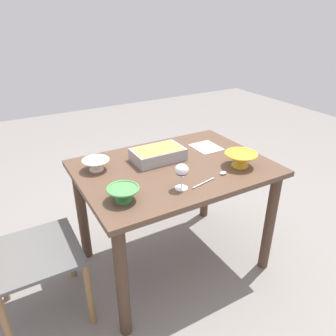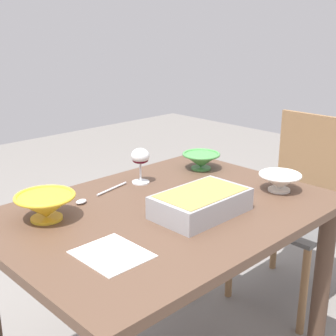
# 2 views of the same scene
# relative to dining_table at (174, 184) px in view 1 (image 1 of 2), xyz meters

# --- Properties ---
(ground_plane) EXTENTS (8.00, 8.00, 0.00)m
(ground_plane) POSITION_rel_dining_table_xyz_m (0.00, 0.00, -0.62)
(ground_plane) COLOR gray
(dining_table) EXTENTS (1.15, 0.83, 0.74)m
(dining_table) POSITION_rel_dining_table_xyz_m (0.00, 0.00, 0.00)
(dining_table) COLOR brown
(dining_table) RESTS_ON ground_plane
(chair) EXTENTS (0.44, 0.45, 0.92)m
(chair) POSITION_rel_dining_table_xyz_m (0.94, -0.00, -0.12)
(chair) COLOR #595959
(chair) RESTS_ON ground_plane
(wine_glass) EXTENTS (0.07, 0.07, 0.14)m
(wine_glass) POSITION_rel_dining_table_xyz_m (0.11, 0.25, 0.23)
(wine_glass) COLOR white
(wine_glass) RESTS_ON dining_table
(casserole_dish) EXTENTS (0.32, 0.19, 0.08)m
(casserole_dish) POSITION_rel_dining_table_xyz_m (0.05, -0.12, 0.17)
(casserole_dish) COLOR #99999E
(casserole_dish) RESTS_ON dining_table
(mixing_bowl) EXTENTS (0.20, 0.20, 0.09)m
(mixing_bowl) POSITION_rel_dining_table_xyz_m (-0.34, 0.20, 0.17)
(mixing_bowl) COLOR yellow
(mixing_bowl) RESTS_ON dining_table
(small_bowl) EXTENTS (0.16, 0.16, 0.07)m
(small_bowl) POSITION_rel_dining_table_xyz_m (0.43, -0.18, 0.16)
(small_bowl) COLOR white
(small_bowl) RESTS_ON dining_table
(serving_bowl) EXTENTS (0.16, 0.16, 0.07)m
(serving_bowl) POSITION_rel_dining_table_xyz_m (0.42, 0.21, 0.17)
(serving_bowl) COLOR #4C994C
(serving_bowl) RESTS_ON dining_table
(serving_spoon) EXTENTS (0.27, 0.08, 0.01)m
(serving_spoon) POSITION_rel_dining_table_xyz_m (-0.13, 0.25, 0.13)
(serving_spoon) COLOR silver
(serving_spoon) RESTS_ON dining_table
(napkin) EXTENTS (0.17, 0.19, 0.00)m
(napkin) POSITION_rel_dining_table_xyz_m (-0.34, -0.14, 0.13)
(napkin) COLOR white
(napkin) RESTS_ON dining_table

